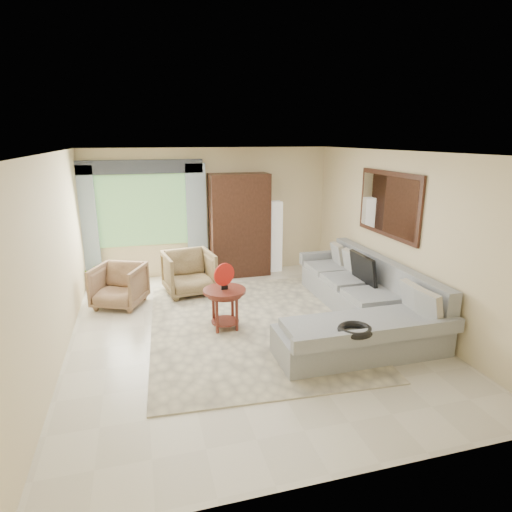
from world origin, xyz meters
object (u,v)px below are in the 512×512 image
object	(u,v)px
potted_plant	(98,275)
floor_lamp	(275,236)
armoire	(239,225)
tv_screen	(363,269)
sectional_sofa	(360,305)
coffee_table	(225,308)
armchair_left	(119,286)
armchair_right	(189,273)

from	to	relation	value
potted_plant	floor_lamp	world-z (taller)	floor_lamp
armoire	floor_lamp	world-z (taller)	armoire
tv_screen	armoire	xyz separation A→B (m)	(-1.50, 2.44, 0.33)
potted_plant	armoire	distance (m)	2.93
sectional_sofa	coffee_table	world-z (taller)	sectional_sofa
coffee_table	armchair_left	size ratio (longest dim) A/B	0.80
sectional_sofa	armchair_right	xyz separation A→B (m)	(-2.40, 2.00, 0.11)
sectional_sofa	armoire	bearing A→B (deg)	113.06
armchair_left	armchair_right	xyz separation A→B (m)	(1.22, 0.28, 0.04)
tv_screen	potted_plant	bearing A→B (deg)	151.48
armchair_left	potted_plant	distance (m)	1.17
floor_lamp	potted_plant	bearing A→B (deg)	-177.58
sectional_sofa	floor_lamp	distance (m)	3.03
tv_screen	armchair_left	distance (m)	4.10
sectional_sofa	potted_plant	distance (m)	4.92
tv_screen	armchair_right	world-z (taller)	tv_screen
armoire	tv_screen	bearing A→B (deg)	-58.40
tv_screen	armoire	world-z (taller)	armoire
sectional_sofa	tv_screen	distance (m)	0.69
armchair_right	potted_plant	size ratio (longest dim) A/B	1.83
tv_screen	armchair_right	bearing A→B (deg)	149.96
tv_screen	armchair_left	bearing A→B (deg)	161.99
sectional_sofa	coffee_table	xyz separation A→B (m)	(-2.07, 0.33, 0.05)
armchair_left	potted_plant	xyz separation A→B (m)	(-0.43, 1.08, -0.12)
armoire	potted_plant	bearing A→B (deg)	-178.11
coffee_table	potted_plant	world-z (taller)	coffee_table
tv_screen	potted_plant	distance (m)	4.93
tv_screen	floor_lamp	xyz separation A→B (m)	(-0.70, 2.50, 0.03)
tv_screen	floor_lamp	size ratio (longest dim) A/B	0.49
potted_plant	tv_screen	bearing A→B (deg)	-28.52
coffee_table	armchair_right	distance (m)	1.71
tv_screen	coffee_table	size ratio (longest dim) A/B	1.17
armchair_left	sectional_sofa	bearing A→B (deg)	-1.68
armoire	coffee_table	bearing A→B (deg)	-108.05
tv_screen	armchair_left	world-z (taller)	tv_screen
coffee_table	tv_screen	bearing A→B (deg)	3.19
armchair_right	potted_plant	world-z (taller)	armchair_right
coffee_table	armoire	size ratio (longest dim) A/B	0.30
coffee_table	armchair_right	world-z (taller)	armchair_right
coffee_table	armoire	bearing A→B (deg)	71.95
armchair_left	coffee_table	bearing A→B (deg)	-18.22
armchair_left	armoire	bearing A→B (deg)	50.02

